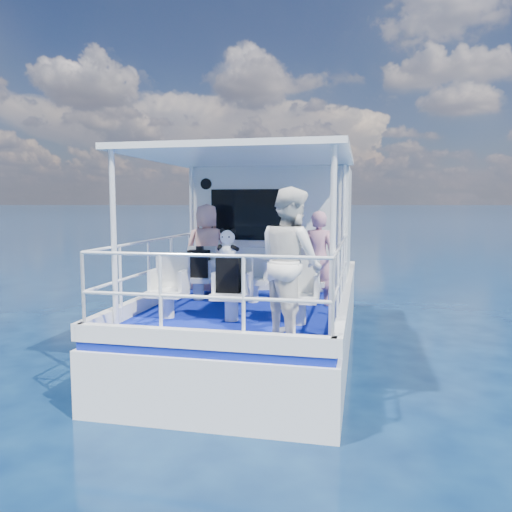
{
  "coord_description": "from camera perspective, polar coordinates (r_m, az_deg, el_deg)",
  "views": [
    {
      "loc": [
        1.68,
        -7.38,
        2.44
      ],
      "look_at": [
        0.18,
        -0.4,
        1.7
      ],
      "focal_mm": 35.0,
      "sensor_mm": 36.0,
      "label": 1
    }
  ],
  "objects": [
    {
      "name": "ground",
      "position": [
        7.95,
        -0.69,
        -11.92
      ],
      "size": [
        2000.0,
        2000.0,
        0.0
      ],
      "primitive_type": "plane",
      "color": "#081B3B",
      "rests_on": "ground"
    },
    {
      "name": "seat_center_aft",
      "position": [
        6.64,
        -2.82,
        -5.79
      ],
      "size": [
        0.48,
        0.46,
        0.38
      ],
      "primitive_type": "cube",
      "color": "silver",
      "rests_on": "deck"
    },
    {
      "name": "compact_camera",
      "position": [
        7.95,
        -6.45,
        0.89
      ],
      "size": [
        0.11,
        0.06,
        0.06
      ],
      "primitive_type": "cube",
      "color": "black",
      "rests_on": "backpack_port"
    },
    {
      "name": "seat_port_aft",
      "position": [
        6.92,
        -10.07,
        -5.39
      ],
      "size": [
        0.48,
        0.46,
        0.38
      ],
      "primitive_type": "cube",
      "color": "silver",
      "rests_on": "deck"
    },
    {
      "name": "railings",
      "position": [
        7.08,
        -1.74,
        -2.49
      ],
      "size": [
        2.84,
        3.59,
        1.0
      ],
      "primitive_type": null,
      "color": "white",
      "rests_on": "deck"
    },
    {
      "name": "passenger_stbd_fwd",
      "position": [
        7.64,
        7.13,
        -0.25
      ],
      "size": [
        0.57,
        0.42,
        1.44
      ],
      "primitive_type": "imported",
      "rotation": [
        0.0,
        0.0,
        2.99
      ],
      "color": "#CA839B",
      "rests_on": "deck"
    },
    {
      "name": "deck",
      "position": [
        8.69,
        0.77,
        -4.58
      ],
      "size": [
        2.9,
        6.9,
        0.1
      ],
      "primitive_type": "cube",
      "color": "#0B1A9A",
      "rests_on": "hull"
    },
    {
      "name": "seat_stbd_fwd",
      "position": [
        7.74,
        6.16,
        -4.13
      ],
      "size": [
        0.48,
        0.46,
        0.38
      ],
      "primitive_type": "cube",
      "color": "silver",
      "rests_on": "deck"
    },
    {
      "name": "canopy",
      "position": [
        7.4,
        -1.07,
        11.38
      ],
      "size": [
        3.0,
        3.2,
        0.08
      ],
      "primitive_type": "cube",
      "color": "white",
      "rests_on": "cabin"
    },
    {
      "name": "hull",
      "position": [
        8.89,
        0.77,
        -9.98
      ],
      "size": [
        3.0,
        7.0,
        1.6
      ],
      "primitive_type": "cube",
      "color": "white",
      "rests_on": "ground"
    },
    {
      "name": "seat_center_fwd",
      "position": [
        7.88,
        -0.37,
        -3.91
      ],
      "size": [
        0.48,
        0.46,
        0.38
      ],
      "primitive_type": "cube",
      "color": "silver",
      "rests_on": "deck"
    },
    {
      "name": "canopy_posts",
      "position": [
        7.34,
        -1.14,
        2.51
      ],
      "size": [
        2.77,
        2.97,
        2.2
      ],
      "color": "white",
      "rests_on": "deck"
    },
    {
      "name": "panda",
      "position": [
        6.52,
        -3.23,
        1.46
      ],
      "size": [
        0.25,
        0.2,
        0.38
      ],
      "primitive_type": null,
      "color": "white",
      "rests_on": "backpack_center"
    },
    {
      "name": "backpack_port",
      "position": [
        7.99,
        -6.55,
        -0.88
      ],
      "size": [
        0.33,
        0.18,
        0.43
      ],
      "primitive_type": "cube",
      "color": "black",
      "rests_on": "seat_port_fwd"
    },
    {
      "name": "cabin",
      "position": [
        9.83,
        2.28,
        3.39
      ],
      "size": [
        2.85,
        2.0,
        2.2
      ],
      "primitive_type": "cube",
      "color": "white",
      "rests_on": "deck"
    },
    {
      "name": "seat_port_fwd",
      "position": [
        8.12,
        -6.6,
        -3.66
      ],
      "size": [
        0.48,
        0.46,
        0.38
      ],
      "primitive_type": "cube",
      "color": "silver",
      "rests_on": "deck"
    },
    {
      "name": "passenger_stbd_aft",
      "position": [
        5.78,
        3.99,
        -0.74
      ],
      "size": [
        1.04,
        1.07,
        1.74
      ],
      "primitive_type": "imported",
      "rotation": [
        0.0,
        0.0,
        2.25
      ],
      "color": "white",
      "rests_on": "deck"
    },
    {
      "name": "backpack_center",
      "position": [
        6.58,
        -3.14,
        -2.17
      ],
      "size": [
        0.31,
        0.17,
        0.46
      ],
      "primitive_type": "cube",
      "color": "black",
      "rests_on": "seat_center_aft"
    },
    {
      "name": "passenger_port_fwd",
      "position": [
        8.57,
        -5.61,
        0.79
      ],
      "size": [
        0.69,
        0.61,
        1.54
      ],
      "primitive_type": "imported",
      "rotation": [
        0.0,
        0.0,
        3.55
      ],
      "color": "#E4A094",
      "rests_on": "deck"
    },
    {
      "name": "seat_stbd_aft",
      "position": [
        6.47,
        4.95,
        -6.12
      ],
      "size": [
        0.48,
        0.46,
        0.38
      ],
      "primitive_type": "cube",
      "color": "silver",
      "rests_on": "deck"
    }
  ]
}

